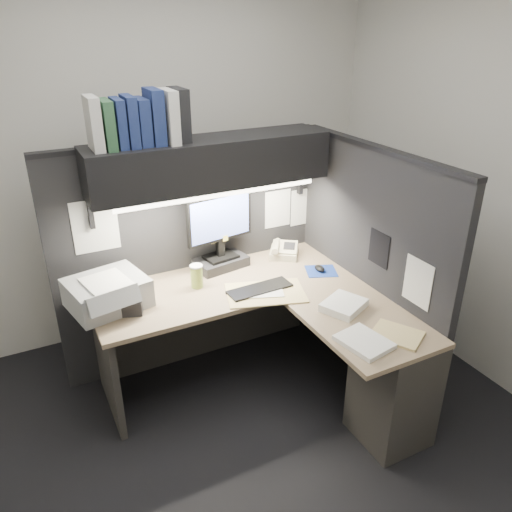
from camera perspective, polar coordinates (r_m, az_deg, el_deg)
name	(u,v)px	position (r m, az deg, el deg)	size (l,w,h in m)	color
floor	(247,429)	(3.29, -1.04, -19.12)	(3.50, 3.50, 0.00)	black
wall_back	(158,161)	(3.88, -11.16, 10.59)	(3.50, 0.04, 2.70)	silver
wall_front	(491,416)	(1.52, 25.29, -16.24)	(3.50, 0.04, 2.70)	silver
wall_right	(486,182)	(3.61, 24.80, 7.67)	(0.04, 3.00, 2.70)	silver
partition_back	(192,255)	(3.56, -7.31, 0.08)	(1.90, 0.06, 1.60)	black
partition_right	(366,270)	(3.40, 12.50, -1.62)	(0.06, 1.50, 1.60)	black
desk	(308,352)	(3.17, 5.98, -10.84)	(1.70, 1.53, 0.73)	#937E5D
overhead_shelf	(210,162)	(3.19, -5.23, 10.62)	(1.55, 0.34, 0.30)	black
task_light_tube	(220,194)	(3.11, -4.12, 7.03)	(0.04, 0.04, 1.32)	white
monitor	(220,239)	(3.44, -4.10, 1.92)	(0.49, 0.27, 0.53)	black
keyboard	(260,289)	(3.21, 0.44, -3.81)	(0.42, 0.14, 0.02)	black
mousepad	(321,271)	(3.49, 7.45, -1.72)	(0.20, 0.19, 0.00)	navy
mouse	(320,268)	(3.48, 7.28, -1.41)	(0.06, 0.09, 0.04)	black
telephone	(284,251)	(3.67, 3.22, 0.60)	(0.20, 0.21, 0.08)	beige
coffee_cup	(197,277)	(3.25, -6.79, -2.38)	(0.08, 0.08, 0.15)	#B1C04D
printer	(107,293)	(3.15, -16.63, -4.03)	(0.44, 0.37, 0.18)	#999C9F
notebook_stack	(119,302)	(3.12, -15.37, -5.09)	(0.28, 0.24, 0.08)	black
open_folder	(266,293)	(3.18, 1.10, -4.23)	(0.49, 0.32, 0.01)	tan
paper_stack_a	(344,305)	(3.06, 9.99, -5.56)	(0.25, 0.21, 0.05)	white
paper_stack_b	(364,342)	(2.77, 12.25, -9.57)	(0.22, 0.27, 0.03)	white
manila_stack	(397,335)	(2.89, 15.81, -8.64)	(0.20, 0.26, 0.01)	tan
binder_row	(140,120)	(3.01, -13.08, 14.93)	(0.56, 0.26, 0.31)	beige
pinned_papers	(266,230)	(3.29, 1.12, 2.97)	(1.76, 1.31, 0.51)	white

